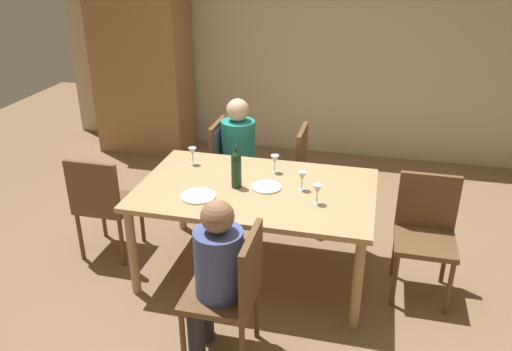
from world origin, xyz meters
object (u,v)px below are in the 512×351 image
(chair_right_end, at_px, (426,228))
(dinner_plate_host, at_px, (198,196))
(chair_near, at_px, (233,288))
(wine_glass_centre, at_px, (192,152))
(person_woman_host, at_px, (241,149))
(wine_glass_far, at_px, (302,177))
(dinner_plate_guest_left, at_px, (266,187))
(wine_glass_near_right, at_px, (317,190))
(armoire_cabinet, at_px, (142,64))
(person_man_bearded, at_px, (215,269))
(chair_far_right, at_px, (313,169))
(chair_left_end, at_px, (102,200))
(wine_glass_near_left, at_px, (275,160))
(wine_bottle_tall_green, at_px, (236,169))
(chair_far_left, at_px, (226,155))
(dining_table, at_px, (256,196))

(chair_right_end, height_order, dinner_plate_host, chair_right_end)
(chair_near, distance_m, wine_glass_centre, 1.47)
(person_woman_host, bearing_deg, wine_glass_far, 38.78)
(dinner_plate_host, distance_m, dinner_plate_guest_left, 0.53)
(wine_glass_centre, height_order, wine_glass_near_right, same)
(armoire_cabinet, height_order, dinner_plate_host, armoire_cabinet)
(chair_near, height_order, person_man_bearded, person_man_bearded)
(armoire_cabinet, relative_size, person_woman_host, 1.88)
(armoire_cabinet, bearing_deg, dinner_plate_guest_left, -47.96)
(wine_glass_far, relative_size, dinner_plate_guest_left, 0.64)
(chair_far_right, distance_m, person_man_bearded, 1.92)
(person_woman_host, bearing_deg, chair_left_end, -41.10)
(wine_glass_near_left, xyz_separation_m, wine_glass_near_right, (0.40, -0.46, 0.00))
(wine_glass_centre, bearing_deg, wine_glass_near_left, 0.31)
(person_man_bearded, xyz_separation_m, dinner_plate_host, (-0.35, 0.69, 0.12))
(wine_glass_near_right, distance_m, dinner_plate_guest_left, 0.45)
(chair_near, relative_size, wine_glass_centre, 6.17)
(wine_bottle_tall_green, bearing_deg, chair_far_right, 64.42)
(armoire_cabinet, relative_size, wine_glass_near_left, 14.63)
(wine_glass_near_right, distance_m, dinner_plate_host, 0.87)
(chair_left_end, xyz_separation_m, dinner_plate_host, (0.90, -0.17, 0.23))
(dinner_plate_guest_left, bearing_deg, dinner_plate_host, -149.36)
(armoire_cabinet, bearing_deg, wine_bottle_tall_green, -51.64)
(chair_left_end, bearing_deg, chair_far_left, 53.98)
(chair_far_left, bearing_deg, person_woman_host, 90.00)
(chair_right_end, xyz_separation_m, wine_glass_near_right, (-0.79, -0.24, 0.33))
(chair_near, bearing_deg, chair_left_end, 57.88)
(dinner_plate_host, height_order, dinner_plate_guest_left, same)
(wine_glass_near_right, bearing_deg, wine_glass_centre, 157.71)
(chair_far_left, height_order, wine_glass_near_right, chair_far_left)
(armoire_cabinet, distance_m, dining_table, 3.08)
(armoire_cabinet, xyz_separation_m, person_woman_host, (1.62, -1.37, -0.43))
(armoire_cabinet, xyz_separation_m, wine_glass_near_right, (2.48, -2.46, -0.23))
(chair_left_end, relative_size, person_woman_host, 0.79)
(chair_right_end, height_order, wine_glass_far, chair_right_end)
(person_man_bearded, distance_m, wine_glass_near_left, 1.27)
(wine_glass_near_left, bearing_deg, person_man_bearded, -94.86)
(person_woman_host, xyz_separation_m, dinner_plate_guest_left, (0.46, -0.93, 0.10))
(wine_glass_far, bearing_deg, person_man_bearded, -110.54)
(wine_glass_near_left, height_order, dinner_plate_host, wine_glass_near_left)
(dinner_plate_host, bearing_deg, person_woman_host, 90.16)
(wine_glass_centre, xyz_separation_m, dinner_plate_host, (0.25, -0.56, -0.10))
(person_man_bearded, distance_m, wine_glass_near_right, 0.97)
(chair_far_right, bearing_deg, chair_right_end, 48.27)
(wine_glass_far, bearing_deg, armoire_cabinet, 135.91)
(chair_left_end, height_order, person_woman_host, person_woman_host)
(chair_far_left, distance_m, dinner_plate_host, 1.22)
(chair_far_left, xyz_separation_m, wine_glass_near_right, (1.01, -1.09, 0.27))
(wine_glass_near_right, height_order, dinner_plate_host, wine_glass_near_right)
(chair_left_end, bearing_deg, chair_far_right, 32.90)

